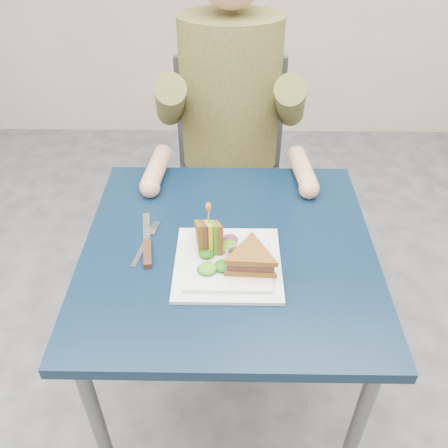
{
  "coord_description": "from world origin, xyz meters",
  "views": [
    {
      "loc": [
        0.0,
        -0.91,
        1.55
      ],
      "look_at": [
        -0.01,
        -0.02,
        0.82
      ],
      "focal_mm": 38.0,
      "sensor_mm": 36.0,
      "label": 1
    }
  ],
  "objects_px": {
    "diner": "(230,84)",
    "knife": "(147,248)",
    "fork": "(145,244)",
    "sandwich_flat": "(251,259)",
    "sandwich_upright": "(209,236)",
    "table": "(229,268)",
    "plate": "(228,262)",
    "chair": "(230,163)"
  },
  "relations": [
    {
      "from": "diner",
      "to": "knife",
      "type": "height_order",
      "value": "diner"
    },
    {
      "from": "table",
      "to": "chair",
      "type": "distance_m",
      "value": 0.72
    },
    {
      "from": "plate",
      "to": "knife",
      "type": "height_order",
      "value": "plate"
    },
    {
      "from": "diner",
      "to": "sandwich_flat",
      "type": "distance_m",
      "value": 0.71
    },
    {
      "from": "sandwich_flat",
      "to": "plate",
      "type": "bearing_deg",
      "value": 155.56
    },
    {
      "from": "table",
      "to": "chair",
      "type": "bearing_deg",
      "value": 90.0
    },
    {
      "from": "diner",
      "to": "plate",
      "type": "height_order",
      "value": "diner"
    },
    {
      "from": "plate",
      "to": "knife",
      "type": "distance_m",
      "value": 0.21
    },
    {
      "from": "sandwich_flat",
      "to": "knife",
      "type": "relative_size",
      "value": 0.69
    },
    {
      "from": "chair",
      "to": "table",
      "type": "bearing_deg",
      "value": -90.0
    },
    {
      "from": "table",
      "to": "knife",
      "type": "xyz_separation_m",
      "value": [
        -0.21,
        -0.02,
        0.09
      ]
    },
    {
      "from": "sandwich_flat",
      "to": "table",
      "type": "bearing_deg",
      "value": 119.17
    },
    {
      "from": "plate",
      "to": "fork",
      "type": "distance_m",
      "value": 0.23
    },
    {
      "from": "plate",
      "to": "chair",
      "type": "bearing_deg",
      "value": 89.87
    },
    {
      "from": "chair",
      "to": "diner",
      "type": "distance_m",
      "value": 0.39
    },
    {
      "from": "diner",
      "to": "sandwich_upright",
      "type": "bearing_deg",
      "value": -94.46
    },
    {
      "from": "chair",
      "to": "sandwich_upright",
      "type": "relative_size",
      "value": 6.99
    },
    {
      "from": "table",
      "to": "sandwich_flat",
      "type": "height_order",
      "value": "sandwich_flat"
    },
    {
      "from": "diner",
      "to": "sandwich_flat",
      "type": "height_order",
      "value": "diner"
    },
    {
      "from": "chair",
      "to": "sandwich_upright",
      "type": "xyz_separation_m",
      "value": [
        -0.05,
        -0.74,
        0.24
      ]
    },
    {
      "from": "plate",
      "to": "sandwich_upright",
      "type": "height_order",
      "value": "sandwich_upright"
    },
    {
      "from": "sandwich_flat",
      "to": "sandwich_upright",
      "type": "distance_m",
      "value": 0.12
    },
    {
      "from": "sandwich_flat",
      "to": "fork",
      "type": "bearing_deg",
      "value": 160.24
    },
    {
      "from": "sandwich_upright",
      "to": "plate",
      "type": "bearing_deg",
      "value": -43.88
    },
    {
      "from": "table",
      "to": "knife",
      "type": "bearing_deg",
      "value": -174.92
    },
    {
      "from": "sandwich_upright",
      "to": "table",
      "type": "bearing_deg",
      "value": 27.43
    },
    {
      "from": "diner",
      "to": "fork",
      "type": "height_order",
      "value": "diner"
    },
    {
      "from": "diner",
      "to": "plate",
      "type": "relative_size",
      "value": 2.87
    },
    {
      "from": "fork",
      "to": "knife",
      "type": "bearing_deg",
      "value": -65.3
    },
    {
      "from": "sandwich_flat",
      "to": "fork",
      "type": "relative_size",
      "value": 0.85
    },
    {
      "from": "diner",
      "to": "knife",
      "type": "distance_m",
      "value": 0.67
    },
    {
      "from": "plate",
      "to": "fork",
      "type": "bearing_deg",
      "value": 161.48
    },
    {
      "from": "sandwich_flat",
      "to": "sandwich_upright",
      "type": "xyz_separation_m",
      "value": [
        -0.1,
        0.07,
        0.01
      ]
    },
    {
      "from": "fork",
      "to": "sandwich_flat",
      "type": "bearing_deg",
      "value": -19.76
    },
    {
      "from": "sandwich_upright",
      "to": "knife",
      "type": "relative_size",
      "value": 0.6
    },
    {
      "from": "table",
      "to": "chair",
      "type": "xyz_separation_m",
      "value": [
        0.0,
        0.71,
        -0.11
      ]
    },
    {
      "from": "sandwich_upright",
      "to": "knife",
      "type": "bearing_deg",
      "value": 177.56
    },
    {
      "from": "table",
      "to": "fork",
      "type": "distance_m",
      "value": 0.23
    },
    {
      "from": "chair",
      "to": "knife",
      "type": "xyz_separation_m",
      "value": [
        -0.21,
        -0.73,
        0.2
      ]
    },
    {
      "from": "diner",
      "to": "plate",
      "type": "bearing_deg",
      "value": -90.16
    },
    {
      "from": "plate",
      "to": "fork",
      "type": "height_order",
      "value": "plate"
    },
    {
      "from": "diner",
      "to": "sandwich_upright",
      "type": "distance_m",
      "value": 0.64
    }
  ]
}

